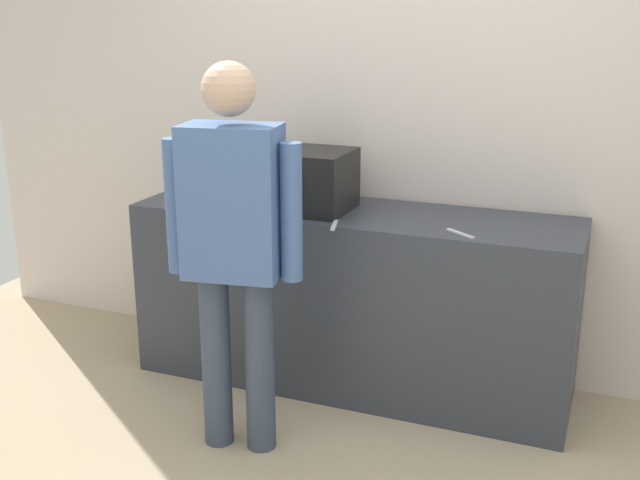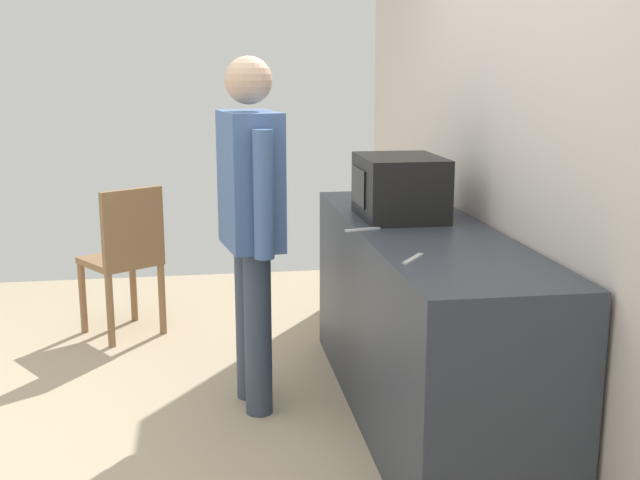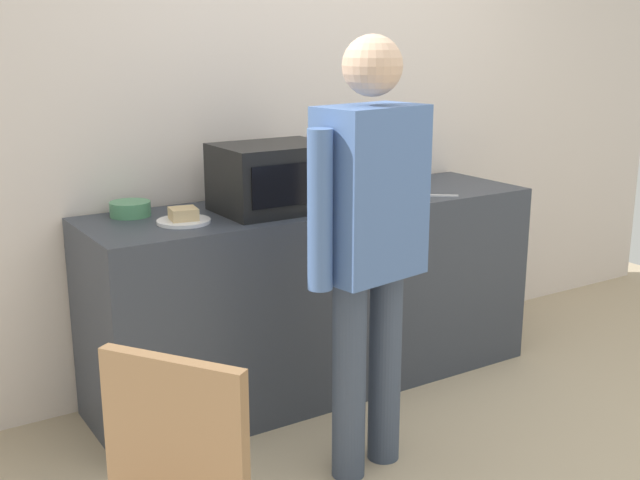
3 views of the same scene
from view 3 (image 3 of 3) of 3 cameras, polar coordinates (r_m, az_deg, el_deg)
The scene contains 8 objects.
back_wall at distance 4.08m, azimuth -0.83°, elevation 9.19°, with size 5.40×0.13×2.60m.
kitchen_counter at distance 3.84m, azimuth -0.17°, elevation -4.01°, with size 2.22×0.62×0.93m, color #333842.
microwave at distance 3.51m, azimuth -3.40°, elevation 4.55°, with size 0.50×0.39×0.30m.
sandwich_plate at distance 3.34m, azimuth -9.88°, elevation 1.59°, with size 0.23×0.23×0.07m.
salad_bowl at distance 3.52m, azimuth -13.62°, elevation 2.21°, with size 0.18×0.18×0.06m, color #4C8E60.
fork_utensil at distance 3.49m, azimuth 2.49°, elevation 2.04°, with size 0.17×0.02×0.01m, color silver.
spoon_utensil at distance 3.89m, azimuth 8.76°, elevation 3.21°, with size 0.17×0.02×0.01m, color silver.
person_standing at distance 2.94m, azimuth 3.63°, elevation 0.79°, with size 0.58×0.30×1.70m.
Camera 3 is at (-2.13, -1.85, 1.69)m, focal length 44.06 mm.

